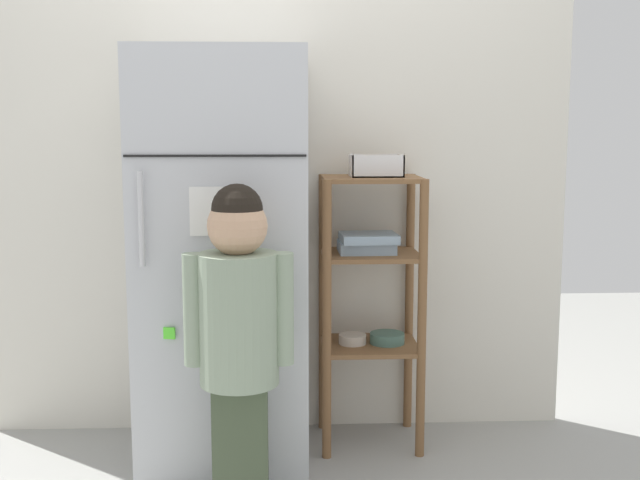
# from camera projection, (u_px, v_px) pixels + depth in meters

# --- Properties ---
(ground_plane) EXTENTS (6.00, 6.00, 0.00)m
(ground_plane) POSITION_uv_depth(u_px,v_px,m) (279.00, 457.00, 3.14)
(ground_plane) COLOR #999993
(kitchen_wall_back) EXTENTS (2.47, 0.03, 2.09)m
(kitchen_wall_back) POSITION_uv_depth(u_px,v_px,m) (277.00, 189.00, 3.34)
(kitchen_wall_back) COLOR silver
(kitchen_wall_back) RESTS_ON ground
(refrigerator) EXTENTS (0.63, 0.65, 1.59)m
(refrigerator) POSITION_uv_depth(u_px,v_px,m) (224.00, 261.00, 3.03)
(refrigerator) COLOR silver
(refrigerator) RESTS_ON ground
(child_standing) EXTENTS (0.36, 0.27, 1.13)m
(child_standing) POSITION_uv_depth(u_px,v_px,m) (239.00, 318.00, 2.59)
(child_standing) COLOR #435039
(child_standing) RESTS_ON ground
(pantry_shelf_unit) EXTENTS (0.41, 0.35, 1.11)m
(pantry_shelf_unit) POSITION_uv_depth(u_px,v_px,m) (370.00, 280.00, 3.20)
(pantry_shelf_unit) COLOR brown
(pantry_shelf_unit) RESTS_ON ground
(fruit_bin) EXTENTS (0.21, 0.18, 0.09)m
(fruit_bin) POSITION_uv_depth(u_px,v_px,m) (377.00, 168.00, 3.15)
(fruit_bin) COLOR white
(fruit_bin) RESTS_ON pantry_shelf_unit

